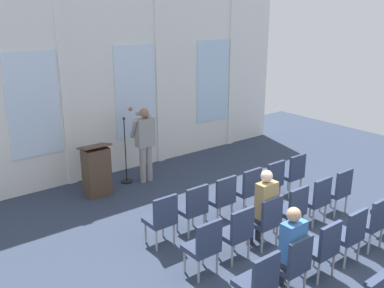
{
  "coord_description": "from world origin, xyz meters",
  "views": [
    {
      "loc": [
        -5.36,
        -3.36,
        3.94
      ],
      "look_at": [
        -0.11,
        3.38,
        1.21
      ],
      "focal_mm": 41.0,
      "sensor_mm": 36.0,
      "label": 1
    }
  ],
  "objects_px": {
    "chair_r1_c1": "(237,231)",
    "chair_r2_c2": "(323,246)",
    "chair_r1_c2": "(266,219)",
    "audience_r2_c1": "(289,246)",
    "chair_r2_c3": "(349,232)",
    "lectern": "(97,170)",
    "chair_r1_c5": "(338,189)",
    "chair_r2_c0": "(259,280)",
    "chair_r0_c0": "(162,217)",
    "chair_r2_c4": "(372,220)",
    "chair_r1_c0": "(204,245)",
    "chair_r0_c1": "(193,206)",
    "chair_r1_c4": "(317,198)",
    "speaker": "(145,139)",
    "mic_stand": "(126,168)",
    "chair_r2_c1": "(293,262)",
    "audience_r1_c2": "(264,204)",
    "chair_r0_c3": "(248,188)",
    "chair_r1_c3": "(293,208)",
    "chair_r0_c2": "(222,196)",
    "chair_r0_c5": "(293,172)"
  },
  "relations": [
    {
      "from": "audience_r1_c2",
      "to": "chair_r1_c5",
      "type": "xyz_separation_m",
      "value": [
        2.02,
        -0.08,
        -0.23
      ]
    },
    {
      "from": "chair_r0_c0",
      "to": "chair_r1_c0",
      "type": "xyz_separation_m",
      "value": [
        0.0,
        -1.12,
        0.0
      ]
    },
    {
      "from": "chair_r1_c2",
      "to": "chair_r1_c5",
      "type": "relative_size",
      "value": 1.0
    },
    {
      "from": "speaker",
      "to": "chair_r2_c4",
      "type": "relative_size",
      "value": 1.86
    },
    {
      "from": "chair_r0_c3",
      "to": "chair_r2_c4",
      "type": "bearing_deg",
      "value": -73.23
    },
    {
      "from": "chair_r2_c3",
      "to": "audience_r2_c1",
      "type": "bearing_deg",
      "value": 176.61
    },
    {
      "from": "audience_r1_c2",
      "to": "chair_r1_c3",
      "type": "bearing_deg",
      "value": -6.62
    },
    {
      "from": "mic_stand",
      "to": "chair_r0_c0",
      "type": "xyz_separation_m",
      "value": [
        -0.93,
        -2.84,
        0.2
      ]
    },
    {
      "from": "chair_r1_c1",
      "to": "chair_r2_c1",
      "type": "xyz_separation_m",
      "value": [
        0.0,
        -1.12,
        0.0
      ]
    },
    {
      "from": "lectern",
      "to": "chair_r2_c0",
      "type": "relative_size",
      "value": 1.23
    },
    {
      "from": "chair_r0_c1",
      "to": "chair_r2_c3",
      "type": "bearing_deg",
      "value": -58.93
    },
    {
      "from": "chair_r1_c0",
      "to": "audience_r1_c2",
      "type": "distance_m",
      "value": 1.37
    },
    {
      "from": "chair_r1_c5",
      "to": "chair_r2_c1",
      "type": "distance_m",
      "value": 2.92
    },
    {
      "from": "mic_stand",
      "to": "chair_r0_c1",
      "type": "xyz_separation_m",
      "value": [
        -0.26,
        -2.84,
        0.2
      ]
    },
    {
      "from": "chair_r1_c4",
      "to": "chair_r1_c2",
      "type": "bearing_deg",
      "value": 180.0
    },
    {
      "from": "mic_stand",
      "to": "chair_r0_c2",
      "type": "height_order",
      "value": "mic_stand"
    },
    {
      "from": "chair_r0_c3",
      "to": "chair_r1_c2",
      "type": "xyz_separation_m",
      "value": [
        -0.67,
        -1.12,
        0.0
      ]
    },
    {
      "from": "lectern",
      "to": "chair_r1_c5",
      "type": "xyz_separation_m",
      "value": [
        3.28,
        -3.74,
        -0.02
      ]
    },
    {
      "from": "chair_r1_c2",
      "to": "chair_r2_c4",
      "type": "relative_size",
      "value": 1.0
    },
    {
      "from": "chair_r1_c5",
      "to": "chair_r2_c2",
      "type": "relative_size",
      "value": 1.0
    },
    {
      "from": "chair_r1_c3",
      "to": "chair_r0_c0",
      "type": "bearing_deg",
      "value": 151.05
    },
    {
      "from": "chair_r0_c5",
      "to": "chair_r2_c4",
      "type": "bearing_deg",
      "value": -106.77
    },
    {
      "from": "lectern",
      "to": "chair_r2_c1",
      "type": "relative_size",
      "value": 1.23
    },
    {
      "from": "chair_r1_c1",
      "to": "chair_r0_c0",
      "type": "bearing_deg",
      "value": 121.07
    },
    {
      "from": "chair_r0_c0",
      "to": "chair_r1_c1",
      "type": "distance_m",
      "value": 1.3
    },
    {
      "from": "chair_r0_c0",
      "to": "audience_r1_c2",
      "type": "xyz_separation_m",
      "value": [
        1.35,
        -1.04,
        0.23
      ]
    },
    {
      "from": "chair_r0_c0",
      "to": "chair_r2_c3",
      "type": "height_order",
      "value": "same"
    },
    {
      "from": "chair_r0_c0",
      "to": "chair_r1_c5",
      "type": "height_order",
      "value": "same"
    },
    {
      "from": "mic_stand",
      "to": "chair_r2_c3",
      "type": "bearing_deg",
      "value": -77.9
    },
    {
      "from": "chair_r2_c1",
      "to": "audience_r2_c1",
      "type": "xyz_separation_m",
      "value": [
        0.0,
        0.08,
        0.21
      ]
    },
    {
      "from": "chair_r2_c0",
      "to": "chair_r1_c4",
      "type": "bearing_deg",
      "value": 22.53
    },
    {
      "from": "chair_r1_c4",
      "to": "audience_r2_c1",
      "type": "xyz_separation_m",
      "value": [
        -2.02,
        -1.04,
        0.21
      ]
    },
    {
      "from": "chair_r2_c4",
      "to": "chair_r0_c0",
      "type": "bearing_deg",
      "value": 140.31
    },
    {
      "from": "lectern",
      "to": "chair_r1_c5",
      "type": "relative_size",
      "value": 1.23
    },
    {
      "from": "chair_r2_c4",
      "to": "chair_r0_c1",
      "type": "bearing_deg",
      "value": 132.11
    },
    {
      "from": "lectern",
      "to": "chair_r0_c3",
      "type": "bearing_deg",
      "value": -53.63
    },
    {
      "from": "chair_r0_c1",
      "to": "chair_r2_c1",
      "type": "xyz_separation_m",
      "value": [
        0.0,
        -2.24,
        0.0
      ]
    },
    {
      "from": "chair_r0_c5",
      "to": "chair_r2_c2",
      "type": "bearing_deg",
      "value": -132.11
    },
    {
      "from": "chair_r2_c1",
      "to": "chair_r0_c1",
      "type": "bearing_deg",
      "value": 90.0
    },
    {
      "from": "chair_r2_c0",
      "to": "speaker",
      "type": "bearing_deg",
      "value": 74.79
    },
    {
      "from": "chair_r1_c0",
      "to": "audience_r2_c1",
      "type": "height_order",
      "value": "audience_r2_c1"
    },
    {
      "from": "chair_r2_c4",
      "to": "audience_r2_c1",
      "type": "bearing_deg",
      "value": 177.74
    },
    {
      "from": "chair_r1_c2",
      "to": "audience_r2_c1",
      "type": "distance_m",
      "value": 1.26
    },
    {
      "from": "chair_r2_c0",
      "to": "chair_r2_c2",
      "type": "xyz_separation_m",
      "value": [
        1.35,
        0.0,
        0.0
      ]
    },
    {
      "from": "lectern",
      "to": "chair_r2_c3",
      "type": "height_order",
      "value": "lectern"
    },
    {
      "from": "audience_r1_c2",
      "to": "chair_r2_c2",
      "type": "relative_size",
      "value": 1.47
    },
    {
      "from": "chair_r1_c1",
      "to": "chair_r2_c2",
      "type": "xyz_separation_m",
      "value": [
        0.67,
        -1.12,
        0.0
      ]
    },
    {
      "from": "chair_r1_c4",
      "to": "chair_r1_c0",
      "type": "bearing_deg",
      "value": 180.0
    },
    {
      "from": "mic_stand",
      "to": "chair_r1_c1",
      "type": "height_order",
      "value": "mic_stand"
    },
    {
      "from": "mic_stand",
      "to": "chair_r0_c2",
      "type": "xyz_separation_m",
      "value": [
        0.41,
        -2.84,
        0.2
      ]
    }
  ]
}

